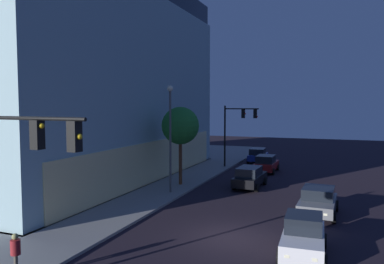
% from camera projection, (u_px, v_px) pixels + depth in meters
% --- Properties ---
extents(ground_plane, '(120.00, 120.00, 0.00)m').
position_uv_depth(ground_plane, '(229.00, 238.00, 18.82)').
color(ground_plane, black).
extents(modern_building, '(29.39, 20.66, 17.95)m').
position_uv_depth(modern_building, '(57.00, 80.00, 35.22)').
color(modern_building, '#4C4C51').
rests_on(modern_building, ground).
extents(traffic_light_near_corner, '(0.50, 4.27, 6.34)m').
position_uv_depth(traffic_light_near_corner, '(21.00, 164.00, 12.01)').
color(traffic_light_near_corner, black).
rests_on(traffic_light_near_corner, sidewalk_corner).
extents(traffic_light_far_corner, '(0.35, 3.62, 6.35)m').
position_uv_depth(traffic_light_far_corner, '(237.00, 124.00, 39.09)').
color(traffic_light_far_corner, black).
rests_on(traffic_light_far_corner, sidewalk_corner).
extents(street_lamp_sidewalk, '(0.44, 0.44, 7.82)m').
position_uv_depth(street_lamp_sidewalk, '(170.00, 125.00, 27.63)').
color(street_lamp_sidewalk, '#525252').
rests_on(street_lamp_sidewalk, sidewalk_corner).
extents(sidewalk_tree, '(3.02, 3.02, 6.27)m').
position_uv_depth(sidewalk_tree, '(180.00, 126.00, 30.47)').
color(sidewalk_tree, brown).
rests_on(sidewalk_tree, sidewalk_corner).
extents(pedestrian_waiting, '(0.36, 0.36, 1.66)m').
position_uv_depth(pedestrian_waiting, '(16.00, 251.00, 14.08)').
color(pedestrian_waiting, '#4C473D').
rests_on(pedestrian_waiting, sidewalk_corner).
extents(car_white, '(4.08, 2.07, 1.77)m').
position_uv_depth(car_white, '(303.00, 236.00, 16.46)').
color(car_white, silver).
rests_on(car_white, ground).
extents(car_grey, '(4.28, 2.34, 1.61)m').
position_uv_depth(car_grey, '(318.00, 201.00, 22.70)').
color(car_grey, slate).
rests_on(car_grey, ground).
extents(car_black, '(4.69, 2.15, 1.67)m').
position_uv_depth(car_black, '(250.00, 177.00, 30.23)').
color(car_black, black).
rests_on(car_black, ground).
extents(car_red, '(4.24, 2.09, 1.68)m').
position_uv_depth(car_red, '(266.00, 164.00, 37.18)').
color(car_red, maroon).
rests_on(car_red, ground).
extents(car_blue, '(4.07, 2.13, 1.63)m').
position_uv_depth(car_blue, '(258.00, 155.00, 43.54)').
color(car_blue, navy).
rests_on(car_blue, ground).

